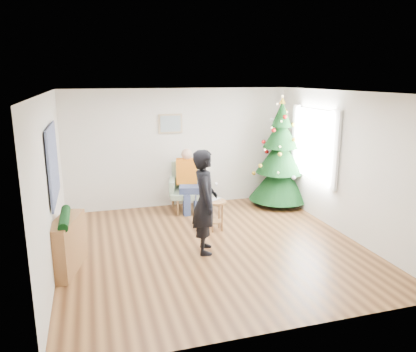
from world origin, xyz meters
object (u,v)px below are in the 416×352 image
object	(u,v)px
christmas_tree	(280,157)
armchair	(189,193)
stool	(216,215)
console	(67,245)
standing_man	(205,202)

from	to	relation	value
christmas_tree	armchair	world-z (taller)	christmas_tree
stool	armchair	distance (m)	1.36
christmas_tree	stool	xyz separation A→B (m)	(-1.86, -1.15, -0.79)
stool	armchair	bearing A→B (deg)	98.57
christmas_tree	stool	bearing A→B (deg)	-148.31
armchair	christmas_tree	bearing A→B (deg)	9.19
stool	armchair	xyz separation A→B (m)	(-0.20, 1.34, 0.08)
armchair	stool	bearing A→B (deg)	-66.93
christmas_tree	armchair	bearing A→B (deg)	174.69
christmas_tree	armchair	size ratio (longest dim) A/B	2.36
christmas_tree	console	distance (m)	4.98
stool	standing_man	distance (m)	1.13
christmas_tree	standing_man	size ratio (longest dim) A/B	1.40
console	christmas_tree	bearing A→B (deg)	40.51
christmas_tree	armchair	distance (m)	2.19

